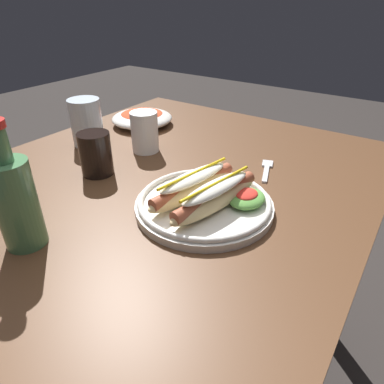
{
  "coord_description": "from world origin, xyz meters",
  "views": [
    {
      "loc": [
        -0.55,
        -0.47,
        1.13
      ],
      "look_at": [
        -0.05,
        -0.13,
        0.77
      ],
      "focal_mm": 32.09,
      "sensor_mm": 36.0,
      "label": 1
    }
  ],
  "objects_px": {
    "fork": "(267,169)",
    "extra_cup": "(145,132)",
    "side_bowl": "(142,118)",
    "glass_bottle": "(15,200)",
    "hot_dog_plate": "(206,198)",
    "soda_cup": "(96,154)",
    "water_cup": "(87,122)"
  },
  "relations": [
    {
      "from": "fork",
      "to": "glass_bottle",
      "type": "bearing_deg",
      "value": 135.92
    },
    {
      "from": "water_cup",
      "to": "glass_bottle",
      "type": "bearing_deg",
      "value": -144.62
    },
    {
      "from": "hot_dog_plate",
      "to": "side_bowl",
      "type": "xyz_separation_m",
      "value": [
        0.31,
        0.45,
        -0.0
      ]
    },
    {
      "from": "soda_cup",
      "to": "fork",
      "type": "bearing_deg",
      "value": -53.11
    },
    {
      "from": "hot_dog_plate",
      "to": "soda_cup",
      "type": "distance_m",
      "value": 0.31
    },
    {
      "from": "water_cup",
      "to": "side_bowl",
      "type": "xyz_separation_m",
      "value": [
        0.21,
        -0.02,
        -0.04
      ]
    },
    {
      "from": "glass_bottle",
      "to": "side_bowl",
      "type": "bearing_deg",
      "value": 23.01
    },
    {
      "from": "hot_dog_plate",
      "to": "extra_cup",
      "type": "xyz_separation_m",
      "value": [
        0.16,
        0.3,
        0.03
      ]
    },
    {
      "from": "soda_cup",
      "to": "side_bowl",
      "type": "distance_m",
      "value": 0.36
    },
    {
      "from": "side_bowl",
      "to": "water_cup",
      "type": "bearing_deg",
      "value": 175.89
    },
    {
      "from": "extra_cup",
      "to": "side_bowl",
      "type": "height_order",
      "value": "extra_cup"
    },
    {
      "from": "water_cup",
      "to": "side_bowl",
      "type": "relative_size",
      "value": 0.66
    },
    {
      "from": "glass_bottle",
      "to": "soda_cup",
      "type": "bearing_deg",
      "value": 21.45
    },
    {
      "from": "water_cup",
      "to": "hot_dog_plate",
      "type": "bearing_deg",
      "value": -102.09
    },
    {
      "from": "water_cup",
      "to": "fork",
      "type": "bearing_deg",
      "value": -74.7
    },
    {
      "from": "soda_cup",
      "to": "extra_cup",
      "type": "distance_m",
      "value": 0.17
    },
    {
      "from": "soda_cup",
      "to": "glass_bottle",
      "type": "relative_size",
      "value": 0.46
    },
    {
      "from": "water_cup",
      "to": "extra_cup",
      "type": "bearing_deg",
      "value": -71.42
    },
    {
      "from": "fork",
      "to": "side_bowl",
      "type": "distance_m",
      "value": 0.49
    },
    {
      "from": "water_cup",
      "to": "glass_bottle",
      "type": "xyz_separation_m",
      "value": [
        -0.37,
        -0.26,
        0.02
      ]
    },
    {
      "from": "side_bowl",
      "to": "soda_cup",
      "type": "bearing_deg",
      "value": -155.8
    },
    {
      "from": "fork",
      "to": "extra_cup",
      "type": "height_order",
      "value": "extra_cup"
    },
    {
      "from": "hot_dog_plate",
      "to": "glass_bottle",
      "type": "xyz_separation_m",
      "value": [
        -0.27,
        0.2,
        0.06
      ]
    },
    {
      "from": "soda_cup",
      "to": "side_bowl",
      "type": "bearing_deg",
      "value": 24.2
    },
    {
      "from": "glass_bottle",
      "to": "hot_dog_plate",
      "type": "bearing_deg",
      "value": -36.7
    },
    {
      "from": "soda_cup",
      "to": "water_cup",
      "type": "relative_size",
      "value": 0.79
    },
    {
      "from": "glass_bottle",
      "to": "side_bowl",
      "type": "distance_m",
      "value": 0.64
    },
    {
      "from": "glass_bottle",
      "to": "side_bowl",
      "type": "height_order",
      "value": "glass_bottle"
    },
    {
      "from": "side_bowl",
      "to": "glass_bottle",
      "type": "bearing_deg",
      "value": -156.99
    },
    {
      "from": "hot_dog_plate",
      "to": "side_bowl",
      "type": "height_order",
      "value": "hot_dog_plate"
    },
    {
      "from": "hot_dog_plate",
      "to": "water_cup",
      "type": "height_order",
      "value": "water_cup"
    },
    {
      "from": "hot_dog_plate",
      "to": "glass_bottle",
      "type": "height_order",
      "value": "glass_bottle"
    }
  ]
}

